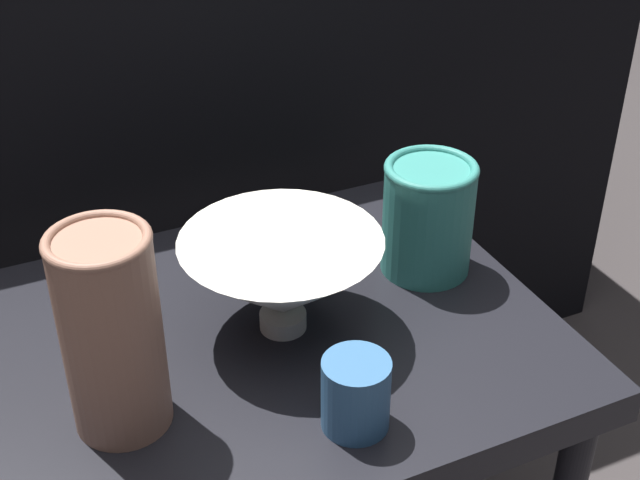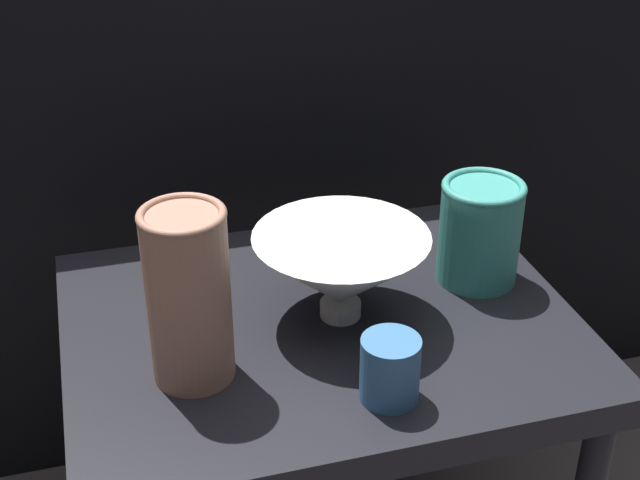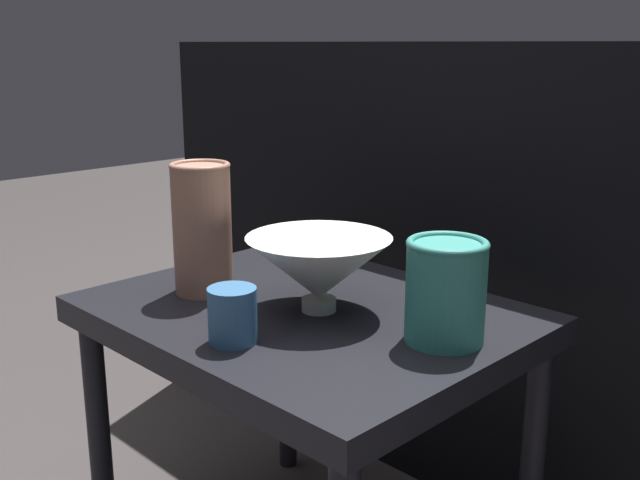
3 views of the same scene
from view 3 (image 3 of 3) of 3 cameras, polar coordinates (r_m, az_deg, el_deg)
The scene contains 6 objects.
table at distance 1.14m, azimuth -1.01°, elevation -7.77°, with size 0.62×0.49×0.47m.
couch_backdrop at distance 1.59m, azimuth 14.77°, elevation -1.19°, with size 1.61×0.50×0.85m.
bowl at distance 1.08m, azimuth -0.22°, elevation -2.22°, with size 0.21×0.21×0.11m.
vase_textured_left at distance 1.17m, azimuth -8.97°, elevation 0.99°, with size 0.09×0.09×0.20m.
vase_colorful_right at distance 0.98m, azimuth 9.55°, elevation -3.72°, with size 0.11×0.11×0.14m.
cup at distance 0.98m, azimuth -6.68°, elevation -5.72°, with size 0.06×0.06×0.07m.
Camera 3 is at (0.76, -0.73, 0.85)m, focal length 42.00 mm.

